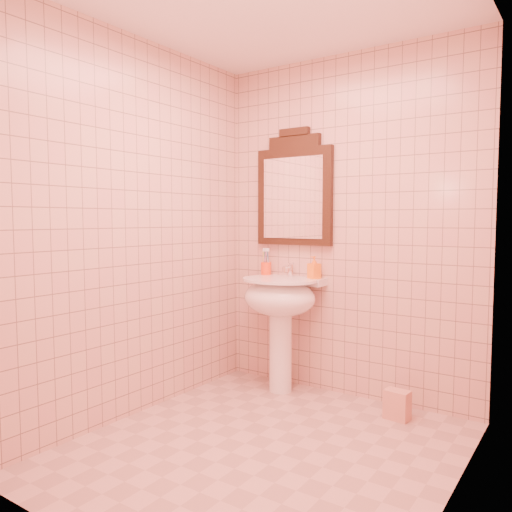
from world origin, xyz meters
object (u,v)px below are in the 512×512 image
Objects in this scene: soap_dispenser at (314,267)px; towel at (397,405)px; mirror at (294,191)px; toothbrush_cup at (266,268)px; pedestal_sink at (280,305)px.

towel is at bearing 9.60° from soap_dispenser.
soap_dispenser is at bearing 167.01° from towel.
towel is at bearing -13.64° from mirror.
toothbrush_cup is 1.41m from towel.
toothbrush_cup is at bearing 146.16° from pedestal_sink.
toothbrush_cup is at bearing 171.44° from towel.
pedestal_sink is at bearing -33.84° from toothbrush_cup.
mirror is at bearing 12.59° from toothbrush_cup.
toothbrush_cup is at bearing -167.41° from mirror.
soap_dispenser is at bearing -1.21° from toothbrush_cup.
soap_dispenser is 0.88× the size of towel.
mirror is 0.65m from toothbrush_cup.
toothbrush_cup reaches higher than pedestal_sink.
mirror is 5.29× the size of soap_dispenser.
pedestal_sink is 1.07m from towel.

